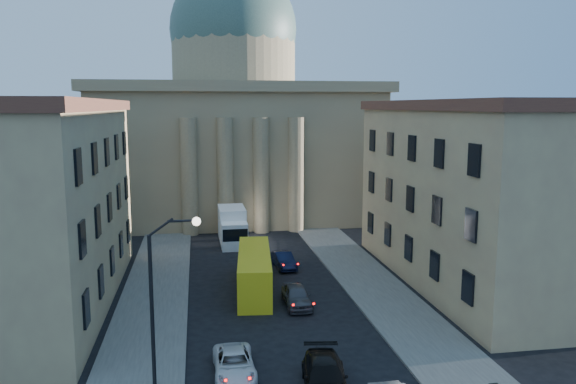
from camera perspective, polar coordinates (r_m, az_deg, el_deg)
The scene contains 12 objects.
sidewalk_left at distance 40.21m, azimuth -13.81°, elevation -12.15°, with size 5.00×60.00×0.15m, color #54524D.
sidewalk_right at distance 42.30m, azimuth 10.26°, elevation -10.97°, with size 5.00×60.00×0.15m, color #54524D.
church at distance 75.16m, azimuth -5.39°, elevation 6.89°, with size 68.02×28.76×36.60m.
building_left at distance 43.69m, azimuth -24.94°, elevation -1.06°, with size 11.60×26.60×14.70m.
building_right at distance 47.48m, azimuth 18.60°, elevation 0.02°, with size 11.60×26.60×14.70m.
street_lamp at distance 28.96m, azimuth -12.68°, elevation -9.49°, with size 2.62×0.44×8.83m.
car_left_mid at distance 31.35m, azimuth -5.49°, elevation -17.00°, with size 2.14×4.65×1.29m, color silver.
car_right_mid at distance 29.67m, azimuth 3.77°, elevation -18.25°, with size 2.19×5.39×1.56m, color black.
car_right_far at distance 40.91m, azimuth 0.87°, elevation -10.49°, with size 1.81×4.49×1.53m, color #434348.
car_right_distant at distance 50.12m, azimuth -0.45°, elevation -6.94°, with size 1.48×4.24×1.40m, color black.
city_bus at distance 44.06m, azimuth -3.44°, elevation -7.92°, with size 3.45×10.91×3.02m.
box_truck at distance 58.74m, azimuth -5.65°, elevation -3.58°, with size 2.75×6.77×3.70m.
Camera 1 is at (-5.09, -19.48, 14.23)m, focal length 35.00 mm.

